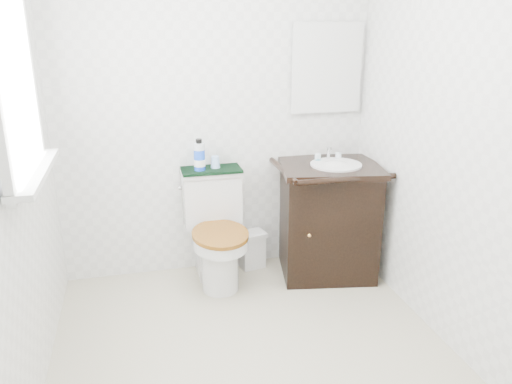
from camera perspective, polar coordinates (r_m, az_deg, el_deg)
name	(u,v)px	position (r m, az deg, el deg)	size (l,w,h in m)	color
floor	(257,361)	(2.88, 0.11, -18.76)	(2.40, 2.40, 0.00)	#BCB497
wall_back	(215,107)	(3.50, -4.71, 9.61)	(2.40, 2.40, 0.00)	silver
wall_front	(374,257)	(1.28, 13.37, -7.26)	(2.40, 2.40, 0.00)	silver
wall_left	(3,162)	(2.35, -26.96, 3.09)	(2.40, 2.40, 0.00)	silver
wall_right	(462,135)	(2.82, 22.49, 6.03)	(2.40, 2.40, 0.00)	silver
window	(10,71)	(2.53, -26.29, 12.30)	(0.02, 0.70, 0.90)	white
mirror	(327,68)	(3.66, 8.08, 13.82)	(0.50, 0.02, 0.60)	silver
toilet	(216,235)	(3.52, -4.62, -4.94)	(0.42, 0.62, 0.78)	silver
vanity	(328,217)	(3.63, 8.22, -2.79)	(0.77, 0.69, 0.92)	black
trash_bin	(252,249)	(3.77, -0.48, -6.54)	(0.22, 0.19, 0.28)	silver
towel	(211,170)	(3.48, -5.14, 2.55)	(0.41, 0.22, 0.02)	black
mouthwash_bottle	(199,156)	(3.42, -6.49, 4.11)	(0.08, 0.08, 0.22)	blue
cup	(215,162)	(3.48, -4.68, 3.44)	(0.07, 0.07, 0.08)	#9AC7FD
soap_bar	(318,160)	(3.57, 7.11, 3.60)	(0.06, 0.04, 0.02)	#196B7A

